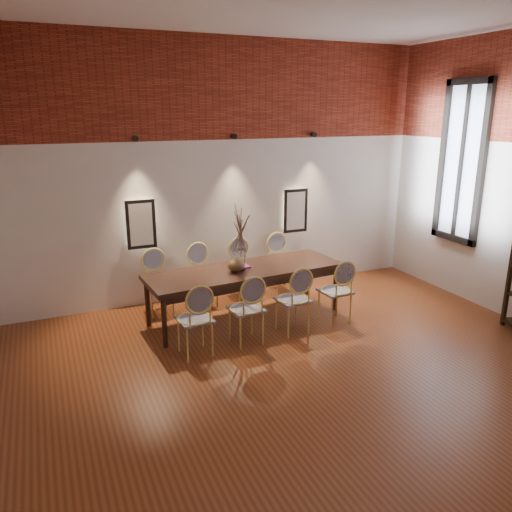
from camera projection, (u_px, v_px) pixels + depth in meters
name	position (u px, v px, depth m)	size (l,w,h in m)	color
floor	(335.00, 400.00, 5.28)	(7.00, 7.00, 0.02)	brown
wall_back	(220.00, 172.00, 7.84)	(7.00, 0.10, 4.00)	silver
brick_band_back	(219.00, 88.00, 7.42)	(7.00, 0.02, 1.50)	maroon
niche_left	(141.00, 224.00, 7.45)	(0.36, 0.06, 0.66)	#FFEAC6
niche_right	(295.00, 211.00, 8.45)	(0.36, 0.06, 0.66)	#FFEAC6
spot_fixture_left	(135.00, 138.00, 7.07)	(0.08, 0.08, 0.10)	black
spot_fixture_mid	(234.00, 136.00, 7.65)	(0.08, 0.08, 0.10)	black
spot_fixture_right	(313.00, 135.00, 8.18)	(0.08, 0.08, 0.10)	black
window_glass	(462.00, 163.00, 7.76)	(0.02, 0.78, 2.38)	silver
window_frame	(461.00, 163.00, 7.75)	(0.08, 0.90, 2.50)	black
window_mullion	(461.00, 163.00, 7.75)	(0.06, 0.06, 2.40)	black
dining_table	(245.00, 293.00, 7.25)	(2.84, 0.91, 0.75)	#341C14
chair_near_a	(195.00, 319.00, 6.13)	(0.44, 0.44, 0.94)	#E2CF6C
chair_near_b	(246.00, 309.00, 6.44)	(0.44, 0.44, 0.94)	#E2CF6C
chair_near_c	(293.00, 299.00, 6.76)	(0.44, 0.44, 0.94)	#E2CF6C
chair_near_d	(335.00, 291.00, 7.08)	(0.44, 0.44, 0.94)	#E2CF6C
chair_far_a	(158.00, 284.00, 7.37)	(0.44, 0.44, 0.94)	#E2CF6C
chair_far_b	(203.00, 276.00, 7.69)	(0.44, 0.44, 0.94)	#E2CF6C
chair_far_c	(244.00, 270.00, 8.01)	(0.44, 0.44, 0.94)	#E2CF6C
chair_far_d	(282.00, 264.00, 8.33)	(0.44, 0.44, 0.94)	#E2CF6C
vase	(240.00, 259.00, 7.07)	(0.14, 0.14, 0.30)	silver
dried_branches	(240.00, 229.00, 6.95)	(0.50, 0.50, 0.70)	brown
bowl	(236.00, 265.00, 7.01)	(0.24, 0.24, 0.18)	brown
book	(240.00, 267.00, 7.18)	(0.26, 0.18, 0.03)	#8B2763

